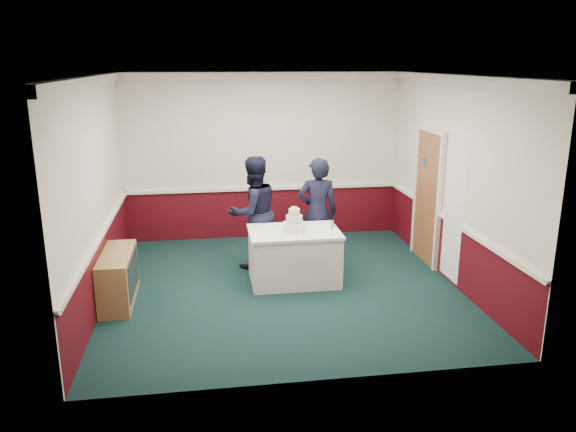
{
  "coord_description": "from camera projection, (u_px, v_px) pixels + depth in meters",
  "views": [
    {
      "loc": [
        -1.06,
        -7.52,
        3.18
      ],
      "look_at": [
        0.06,
        -0.1,
        1.1
      ],
      "focal_mm": 35.0,
      "sensor_mm": 36.0,
      "label": 1
    }
  ],
  "objects": [
    {
      "name": "person_man",
      "position": [
        253.0,
        212.0,
        8.78
      ],
      "size": [
        1.07,
        0.98,
        1.78
      ],
      "primitive_type": "imported",
      "rotation": [
        0.0,
        0.0,
        3.59
      ],
      "color": "black",
      "rests_on": "ground"
    },
    {
      "name": "wedding_cake",
      "position": [
        294.0,
        223.0,
        8.15
      ],
      "size": [
        0.35,
        0.35,
        0.36
      ],
      "color": "white",
      "rests_on": "cake_table"
    },
    {
      "name": "sideboard",
      "position": [
        118.0,
        278.0,
        7.58
      ],
      "size": [
        0.41,
        1.2,
        0.7
      ],
      "color": "#A68851",
      "rests_on": "ground"
    },
    {
      "name": "cake_knife",
      "position": [
        294.0,
        235.0,
        7.99
      ],
      "size": [
        0.08,
        0.21,
        0.0
      ],
      "primitive_type": "cube",
      "rotation": [
        0.0,
        0.0,
        0.3
      ],
      "color": "silver",
      "rests_on": "cake_table"
    },
    {
      "name": "cake_table",
      "position": [
        294.0,
        256.0,
        8.28
      ],
      "size": [
        1.32,
        0.92,
        0.79
      ],
      "color": "white",
      "rests_on": "ground"
    },
    {
      "name": "room_shell",
      "position": [
        282.0,
        146.0,
        8.24
      ],
      "size": [
        5.0,
        5.0,
        3.0
      ],
      "color": "silver",
      "rests_on": "ground"
    },
    {
      "name": "champagne_flute",
      "position": [
        332.0,
        225.0,
        7.95
      ],
      "size": [
        0.05,
        0.05,
        0.21
      ],
      "color": "silver",
      "rests_on": "cake_table"
    },
    {
      "name": "ground",
      "position": [
        283.0,
        287.0,
        8.17
      ],
      "size": [
        5.0,
        5.0,
        0.0
      ],
      "primitive_type": "plane",
      "color": "#132E2E",
      "rests_on": "ground"
    },
    {
      "name": "person_woman",
      "position": [
        317.0,
        212.0,
        8.84
      ],
      "size": [
        0.67,
        0.47,
        1.75
      ],
      "primitive_type": "imported",
      "rotation": [
        0.0,
        0.0,
        3.06
      ],
      "color": "black",
      "rests_on": "ground"
    }
  ]
}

